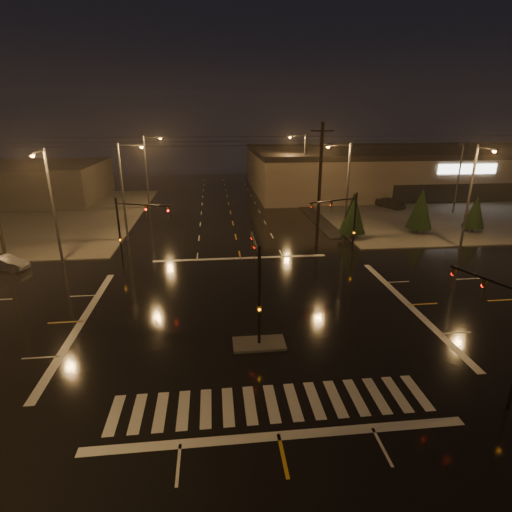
% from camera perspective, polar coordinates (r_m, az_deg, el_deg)
% --- Properties ---
extents(ground, '(140.00, 140.00, 0.00)m').
position_cam_1_polar(ground, '(26.99, -0.55, -8.11)').
color(ground, black).
rests_on(ground, ground).
extents(sidewalk_ne, '(36.00, 36.00, 0.12)m').
position_cam_1_polar(sidewalk_ne, '(64.03, 24.43, 6.41)').
color(sidewalk_ne, '#4A4742').
rests_on(sidewalk_ne, ground).
extents(sidewalk_nw, '(36.00, 36.00, 0.12)m').
position_cam_1_polar(sidewalk_nw, '(61.79, -32.77, 4.64)').
color(sidewalk_nw, '#4A4742').
rests_on(sidewalk_nw, ground).
extents(median_island, '(3.00, 1.60, 0.15)m').
position_cam_1_polar(median_island, '(23.49, 0.44, -12.41)').
color(median_island, '#4A4742').
rests_on(median_island, ground).
extents(crosswalk, '(15.00, 2.60, 0.01)m').
position_cam_1_polar(crosswalk, '(19.49, 2.25, -20.26)').
color(crosswalk, beige).
rests_on(crosswalk, ground).
extents(stop_bar_near, '(16.00, 0.50, 0.01)m').
position_cam_1_polar(stop_bar_near, '(18.02, 3.27, -24.27)').
color(stop_bar_near, beige).
rests_on(stop_bar_near, ground).
extents(stop_bar_far, '(16.00, 0.50, 0.01)m').
position_cam_1_polar(stop_bar_far, '(37.07, -2.24, -0.31)').
color(stop_bar_far, beige).
rests_on(stop_bar_far, ground).
extents(parking_lot, '(50.00, 24.00, 0.08)m').
position_cam_1_polar(parking_lot, '(65.09, 29.11, 5.86)').
color(parking_lot, black).
rests_on(parking_lot, ground).
extents(retail_building, '(60.20, 28.30, 7.20)m').
position_cam_1_polar(retail_building, '(79.67, 22.26, 11.68)').
color(retail_building, brown).
rests_on(retail_building, ground).
extents(commercial_block, '(30.00, 18.00, 5.60)m').
position_cam_1_polar(commercial_block, '(74.14, -32.72, 8.80)').
color(commercial_block, '#3D3836').
rests_on(commercial_block, ground).
extents(signal_mast_median, '(0.25, 4.59, 6.00)m').
position_cam_1_polar(signal_mast_median, '(22.64, 0.19, -3.22)').
color(signal_mast_median, black).
rests_on(signal_mast_median, ground).
extents(signal_mast_ne, '(4.84, 1.86, 6.00)m').
position_cam_1_polar(signal_mast_ne, '(37.02, 12.67, 5.32)').
color(signal_mast_ne, black).
rests_on(signal_mast_ne, ground).
extents(signal_mast_nw, '(4.84, 1.86, 6.00)m').
position_cam_1_polar(signal_mast_nw, '(35.79, -17.61, 4.41)').
color(signal_mast_nw, black).
rests_on(signal_mast_nw, ground).
extents(signal_mast_se, '(1.55, 3.87, 6.00)m').
position_cam_1_polar(signal_mast_se, '(20.80, 32.23, -8.66)').
color(signal_mast_se, black).
rests_on(signal_mast_se, ground).
extents(streetlight_1, '(2.77, 0.32, 10.00)m').
position_cam_1_polar(streetlight_1, '(43.29, -18.19, 9.53)').
color(streetlight_1, '#38383A').
rests_on(streetlight_1, ground).
extents(streetlight_2, '(2.77, 0.32, 10.00)m').
position_cam_1_polar(streetlight_2, '(58.90, -15.16, 12.16)').
color(streetlight_2, '#38383A').
rests_on(streetlight_2, ground).
extents(streetlight_3, '(2.77, 0.32, 10.00)m').
position_cam_1_polar(streetlight_3, '(42.61, 12.56, 9.88)').
color(streetlight_3, '#38383A').
rests_on(streetlight_3, ground).
extents(streetlight_4, '(2.77, 0.32, 10.00)m').
position_cam_1_polar(streetlight_4, '(61.73, 6.64, 12.97)').
color(streetlight_4, '#38383A').
rests_on(streetlight_4, ground).
extents(streetlight_5, '(0.32, 2.77, 10.00)m').
position_cam_1_polar(streetlight_5, '(38.19, -27.30, 7.16)').
color(streetlight_5, '#38383A').
rests_on(streetlight_5, ground).
extents(streetlight_6, '(0.32, 2.77, 10.00)m').
position_cam_1_polar(streetlight_6, '(43.18, 28.51, 8.15)').
color(streetlight_6, '#38383A').
rests_on(streetlight_6, ground).
extents(utility_pole_1, '(2.20, 0.32, 12.00)m').
position_cam_1_polar(utility_pole_1, '(39.75, 9.08, 9.92)').
color(utility_pole_1, black).
rests_on(utility_pole_1, ground).
extents(conifer_0, '(2.76, 2.76, 5.01)m').
position_cam_1_polar(conifer_0, '(43.62, 13.73, 6.04)').
color(conifer_0, black).
rests_on(conifer_0, ground).
extents(conifer_1, '(2.81, 2.81, 5.09)m').
position_cam_1_polar(conifer_1, '(47.85, 22.46, 6.32)').
color(conifer_1, black).
rests_on(conifer_1, ground).
extents(conifer_2, '(2.30, 2.30, 4.29)m').
position_cam_1_polar(conifer_2, '(50.81, 28.85, 5.60)').
color(conifer_2, black).
rests_on(conifer_2, ground).
extents(car_parked, '(3.70, 4.82, 1.53)m').
position_cam_1_polar(car_parked, '(60.76, 18.66, 7.19)').
color(car_parked, black).
rests_on(car_parked, ground).
extents(car_crossing, '(4.11, 2.34, 1.28)m').
position_cam_1_polar(car_crossing, '(40.21, -32.25, -0.84)').
color(car_crossing, '#57585E').
rests_on(car_crossing, ground).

